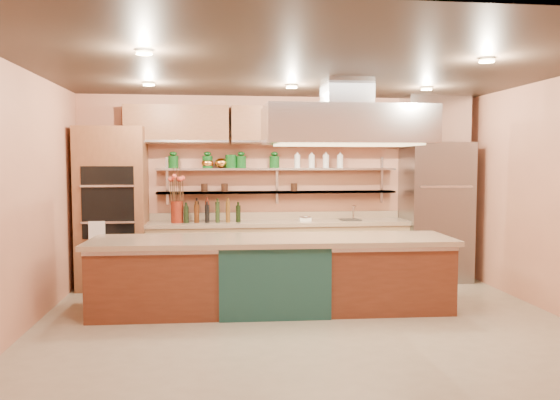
{
  "coord_description": "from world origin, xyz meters",
  "views": [
    {
      "loc": [
        -0.98,
        -5.81,
        1.81
      ],
      "look_at": [
        -0.18,
        1.0,
        1.33
      ],
      "focal_mm": 35.0,
      "sensor_mm": 36.0,
      "label": 1
    }
  ],
  "objects": [
    {
      "name": "floor",
      "position": [
        0.0,
        0.0,
        -0.01
      ],
      "size": [
        6.0,
        5.0,
        0.02
      ],
      "primitive_type": "cube",
      "color": "gray",
      "rests_on": "ground"
    },
    {
      "name": "ceiling",
      "position": [
        0.0,
        0.0,
        2.8
      ],
      "size": [
        6.0,
        5.0,
        0.02
      ],
      "primitive_type": "cube",
      "color": "black",
      "rests_on": "wall_back"
    },
    {
      "name": "wall_back",
      "position": [
        0.0,
        2.5,
        1.4
      ],
      "size": [
        6.0,
        0.04,
        2.8
      ],
      "primitive_type": "cube",
      "color": "tan",
      "rests_on": "floor"
    },
    {
      "name": "wall_front",
      "position": [
        0.0,
        -2.5,
        1.4
      ],
      "size": [
        6.0,
        0.04,
        2.8
      ],
      "primitive_type": "cube",
      "color": "tan",
      "rests_on": "floor"
    },
    {
      "name": "wall_left",
      "position": [
        -3.0,
        0.0,
        1.4
      ],
      "size": [
        0.04,
        5.0,
        2.8
      ],
      "primitive_type": "cube",
      "color": "tan",
      "rests_on": "floor"
    },
    {
      "name": "oven_stack",
      "position": [
        -2.45,
        2.18,
        1.15
      ],
      "size": [
        0.95,
        0.64,
        2.3
      ],
      "primitive_type": "cube",
      "color": "brown",
      "rests_on": "floor"
    },
    {
      "name": "refrigerator",
      "position": [
        2.35,
        2.14,
        1.05
      ],
      "size": [
        0.95,
        0.72,
        2.1
      ],
      "primitive_type": "cube",
      "color": "slate",
      "rests_on": "floor"
    },
    {
      "name": "back_counter",
      "position": [
        -0.05,
        2.2,
        0.47
      ],
      "size": [
        3.84,
        0.64,
        0.93
      ],
      "primitive_type": "cube",
      "color": "tan",
      "rests_on": "floor"
    },
    {
      "name": "wall_shelf_lower",
      "position": [
        -0.05,
        2.37,
        1.35
      ],
      "size": [
        3.6,
        0.26,
        0.03
      ],
      "primitive_type": "cube",
      "color": "#B5B9BD",
      "rests_on": "wall_back"
    },
    {
      "name": "wall_shelf_upper",
      "position": [
        -0.05,
        2.37,
        1.7
      ],
      "size": [
        3.6,
        0.26,
        0.03
      ],
      "primitive_type": "cube",
      "color": "#B5B9BD",
      "rests_on": "wall_back"
    },
    {
      "name": "upper_cabinets",
      "position": [
        0.0,
        2.32,
        2.35
      ],
      "size": [
        4.6,
        0.36,
        0.55
      ],
      "primitive_type": "cube",
      "color": "brown",
      "rests_on": "wall_back"
    },
    {
      "name": "range_hood",
      "position": [
        0.6,
        0.71,
        2.25
      ],
      "size": [
        2.0,
        1.0,
        0.45
      ],
      "primitive_type": "cube",
      "color": "#B5B9BD",
      "rests_on": "ceiling"
    },
    {
      "name": "ceiling_downlights",
      "position": [
        0.0,
        0.2,
        2.77
      ],
      "size": [
        4.0,
        2.8,
        0.02
      ],
      "primitive_type": "cube",
      "color": "#FFE5A5",
      "rests_on": "ceiling"
    },
    {
      "name": "island",
      "position": [
        -0.3,
        0.71,
        0.45
      ],
      "size": [
        4.29,
        1.07,
        0.89
      ],
      "primitive_type": "cube",
      "rotation": [
        0.0,
        0.0,
        -0.03
      ],
      "color": "#602D1B",
      "rests_on": "floor"
    },
    {
      "name": "flower_vase",
      "position": [
        -1.54,
        2.15,
        1.09
      ],
      "size": [
        0.23,
        0.23,
        0.31
      ],
      "primitive_type": "cylinder",
      "rotation": [
        0.0,
        0.0,
        0.41
      ],
      "color": "maroon",
      "rests_on": "back_counter"
    },
    {
      "name": "oil_bottle_cluster",
      "position": [
        -1.03,
        2.15,
        1.07
      ],
      "size": [
        0.88,
        0.28,
        0.28
      ],
      "primitive_type": "cube",
      "rotation": [
        0.0,
        0.0,
        0.04
      ],
      "color": "black",
      "rests_on": "back_counter"
    },
    {
      "name": "kitchen_scale",
      "position": [
        0.33,
        2.15,
        0.98
      ],
      "size": [
        0.21,
        0.18,
        0.1
      ],
      "primitive_type": "cube",
      "rotation": [
        0.0,
        0.0,
        0.39
      ],
      "color": "silver",
      "rests_on": "back_counter"
    },
    {
      "name": "bar_faucet",
      "position": [
        1.09,
        2.25,
        1.04
      ],
      "size": [
        0.04,
        0.04,
        0.22
      ],
      "primitive_type": "cylinder",
      "rotation": [
        0.0,
        0.0,
        0.21
      ],
      "color": "silver",
      "rests_on": "back_counter"
    },
    {
      "name": "copper_kettle",
      "position": [
        -0.9,
        2.37,
        1.79
      ],
      "size": [
        0.24,
        0.24,
        0.15
      ],
      "primitive_type": "ellipsoid",
      "rotation": [
        0.0,
        0.0,
        -0.31
      ],
      "color": "orange",
      "rests_on": "wall_shelf_upper"
    },
    {
      "name": "green_canister",
      "position": [
        -0.75,
        2.37,
        1.81
      ],
      "size": [
        0.21,
        0.21,
        0.2
      ],
      "primitive_type": "cylinder",
      "rotation": [
        0.0,
        0.0,
        -0.33
      ],
      "color": "#0D4113",
      "rests_on": "wall_shelf_upper"
    }
  ]
}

